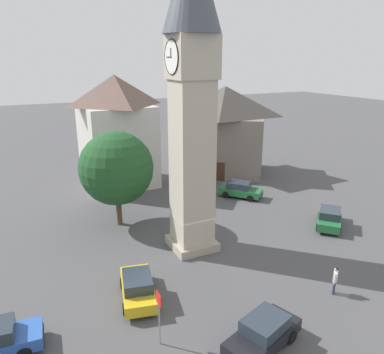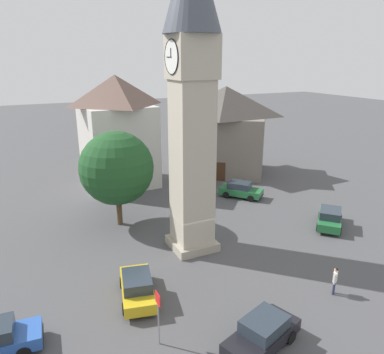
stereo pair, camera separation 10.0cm
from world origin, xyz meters
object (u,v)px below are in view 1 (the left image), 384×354
at_px(car_silver_kerb, 240,190).
at_px(building_shop_left, 117,131).
at_px(building_terrace_right, 224,129).
at_px(clock_tower, 192,73).
at_px(road_sign, 159,310).
at_px(pedestrian, 335,278).
at_px(tree, 116,168).
at_px(car_white_side, 138,287).
at_px(car_blue_kerb, 263,333).
at_px(car_red_corner, 330,218).

distance_m(car_silver_kerb, building_shop_left, 14.04).
bearing_deg(building_terrace_right, clock_tower, 142.81).
distance_m(building_terrace_right, road_sign, 29.06).
bearing_deg(clock_tower, pedestrian, -150.08).
xyz_separation_m(clock_tower, tree, (6.06, 3.65, -7.35)).
distance_m(clock_tower, building_shop_left, 17.28).
bearing_deg(car_silver_kerb, car_white_side, 128.57).
distance_m(pedestrian, building_shop_left, 25.77).
height_order(clock_tower, pedestrian, clock_tower).
relative_size(car_white_side, road_sign, 1.57).
height_order(car_silver_kerb, pedestrian, pedestrian).
xyz_separation_m(car_silver_kerb, pedestrian, (-15.63, 3.70, 0.25)).
height_order(car_blue_kerb, pedestrian, pedestrian).
relative_size(car_silver_kerb, car_red_corner, 1.02).
bearing_deg(car_blue_kerb, car_silver_kerb, -29.77).
relative_size(car_silver_kerb, car_white_side, 0.97).
distance_m(clock_tower, building_terrace_right, 20.46).
xyz_separation_m(building_terrace_right, road_sign, (-23.25, 17.14, -3.22)).
relative_size(car_blue_kerb, building_terrace_right, 0.37).
bearing_deg(road_sign, clock_tower, -34.85).
bearing_deg(road_sign, car_blue_kerb, -117.90).
height_order(clock_tower, building_shop_left, clock_tower).
bearing_deg(car_silver_kerb, tree, 94.67).
distance_m(car_white_side, tree, 11.07).
bearing_deg(clock_tower, road_sign, 145.15).
relative_size(car_silver_kerb, tree, 0.55).
bearing_deg(pedestrian, car_blue_kerb, 104.77).
distance_m(car_blue_kerb, road_sign, 4.98).
xyz_separation_m(car_blue_kerb, building_shop_left, (26.27, -0.38, 5.08)).
height_order(car_red_corner, pedestrian, pedestrian).
bearing_deg(road_sign, tree, -7.63).
bearing_deg(car_white_side, car_blue_kerb, -145.74).
relative_size(car_blue_kerb, car_red_corner, 1.07).
distance_m(car_red_corner, building_shop_left, 22.24).
bearing_deg(car_silver_kerb, car_blue_kerb, 150.23).
distance_m(car_silver_kerb, car_red_corner, 9.24).
xyz_separation_m(car_silver_kerb, road_sign, (-14.99, 14.16, 1.14)).
height_order(car_silver_kerb, car_white_side, same).
distance_m(car_blue_kerb, building_shop_left, 26.76).
relative_size(car_white_side, tree, 0.57).
height_order(car_white_side, building_shop_left, building_shop_left).
bearing_deg(car_red_corner, building_terrace_right, -0.53).
bearing_deg(road_sign, car_silver_kerb, -43.36).
bearing_deg(building_terrace_right, building_shop_left, 86.53).
relative_size(car_silver_kerb, building_shop_left, 0.37).
bearing_deg(pedestrian, building_shop_left, 13.24).
bearing_deg(building_terrace_right, car_red_corner, 179.47).
relative_size(pedestrian, road_sign, 0.60).
bearing_deg(pedestrian, clock_tower, 29.92).
xyz_separation_m(car_blue_kerb, car_silver_kerb, (17.26, -9.87, 0.00)).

